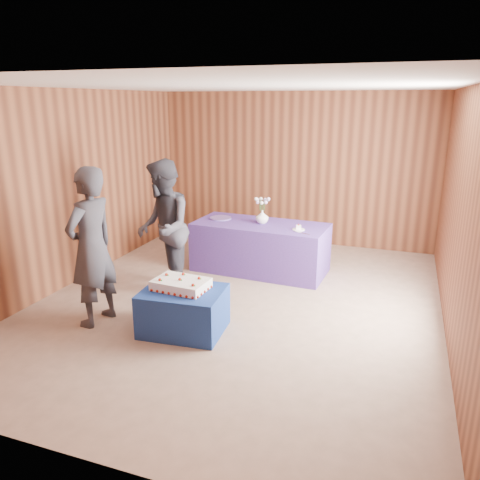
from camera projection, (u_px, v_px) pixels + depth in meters
The scene contains 13 objects.
ground at pixel (238, 303), 6.11m from camera, with size 6.00×6.00×0.00m, color gray.
room_shell at pixel (238, 164), 5.59m from camera, with size 5.04×6.04×2.72m.
cake_table at pixel (184, 311), 5.30m from camera, with size 0.90×0.70×0.50m, color navy.
serving_table at pixel (260, 247), 7.17m from camera, with size 2.00×0.90×0.75m, color #573799.
sheet_cake at pixel (181, 284), 5.26m from camera, with size 0.66×0.47×0.15m.
vase at pixel (262, 217), 7.06m from camera, with size 0.19×0.19×0.20m, color white.
flower_spray at pixel (262, 200), 6.99m from camera, with size 0.24×0.24×0.18m.
platter at pixel (221, 218), 7.36m from camera, with size 0.34×0.34×0.02m, color #6953A6.
plate at pixel (299, 230), 6.72m from camera, with size 0.18×0.18×0.01m, color white.
cake_slice at pixel (299, 227), 6.71m from camera, with size 0.08×0.07×0.08m.
knife at pixel (302, 233), 6.56m from camera, with size 0.26×0.02×0.00m, color silver.
guest_left at pixel (92, 248), 5.33m from camera, with size 0.68×0.44×1.86m, color #34343D.
guest_right at pixel (163, 228), 6.20m from camera, with size 0.88×0.69×1.82m, color #33333D.
Camera 1 is at (1.91, -5.29, 2.54)m, focal length 35.00 mm.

